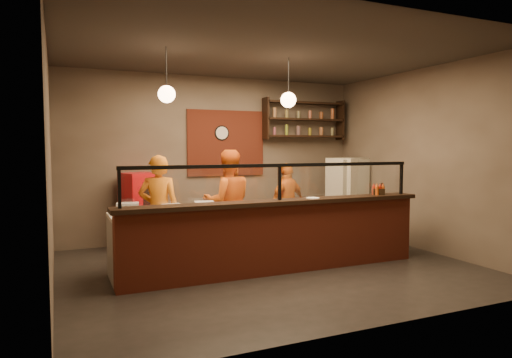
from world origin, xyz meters
name	(u,v)px	position (x,y,z in m)	size (l,w,h in m)	color
floor	(270,268)	(0.00, 0.00, 0.00)	(6.00, 6.00, 0.00)	black
ceiling	(271,53)	(0.00, 0.00, 3.20)	(6.00, 6.00, 0.00)	#342E28
wall_back	(216,158)	(0.00, 2.50, 1.60)	(6.00, 6.00, 0.00)	#6A5B4E
wall_left	(50,165)	(-3.00, 0.00, 1.60)	(5.00, 5.00, 0.00)	#6A5B4E
wall_right	(425,160)	(3.00, 0.00, 1.60)	(5.00, 5.00, 0.00)	#6A5B4E
wall_front	(380,169)	(0.00, -2.50, 1.60)	(6.00, 6.00, 0.00)	#6A5B4E
brick_patch	(226,143)	(0.20, 2.47, 1.90)	(1.60, 0.04, 1.30)	maroon
service_counter	(279,239)	(0.00, -0.30, 0.50)	(4.60, 0.25, 1.00)	maroon
counter_ledge	(279,202)	(0.00, -0.30, 1.03)	(4.70, 0.37, 0.06)	black
worktop_cabinet	(265,237)	(0.00, 0.20, 0.42)	(4.60, 0.75, 0.85)	gray
worktop	(265,209)	(0.00, 0.20, 0.88)	(4.60, 0.75, 0.05)	beige
sneeze_guard	(280,179)	(0.00, -0.30, 1.37)	(4.50, 0.05, 0.52)	white
wall_shelving	(304,120)	(1.90, 2.32, 2.40)	(1.84, 0.28, 0.85)	black
wall_clock	(222,133)	(0.10, 2.46, 2.10)	(0.30, 0.30, 0.04)	black
pendant_left	(167,94)	(-1.50, 0.20, 2.55)	(0.24, 0.24, 0.77)	black
pendant_right	(288,100)	(0.40, 0.20, 2.55)	(0.24, 0.24, 0.77)	black
cook_left	(159,210)	(-1.50, 0.82, 0.85)	(0.62, 0.41, 1.70)	#CB6A13
cook_mid	(228,202)	(-0.27, 1.11, 0.89)	(0.86, 0.67, 1.78)	#DA5D14
cook_right	(287,203)	(1.08, 1.51, 0.76)	(0.89, 0.37, 1.52)	orange
fridge	(347,196)	(2.60, 1.74, 0.80)	(0.67, 0.62, 1.60)	beige
red_cooler	(140,211)	(-1.57, 2.15, 0.68)	(0.58, 0.54, 1.36)	red
pizza_dough	(238,209)	(-0.48, 0.11, 0.91)	(0.54, 0.54, 0.01)	#EBE6C7
prep_tub_a	(128,208)	(-2.04, 0.32, 0.97)	(0.30, 0.24, 0.15)	silver
prep_tub_b	(204,206)	(-0.98, 0.17, 0.97)	(0.27, 0.22, 0.14)	white
prep_tub_c	(172,209)	(-1.47, 0.07, 0.97)	(0.27, 0.21, 0.13)	silver
rolling_pin	(136,211)	(-1.91, 0.36, 0.93)	(0.05, 0.05, 0.32)	yellow
condiment_caddy	(378,192)	(1.79, -0.27, 1.11)	(0.18, 0.14, 0.10)	black
pepper_mill	(382,189)	(1.85, -0.28, 1.15)	(0.04, 0.04, 0.19)	black
small_plate	(313,198)	(0.55, -0.32, 1.07)	(0.19, 0.19, 0.01)	white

